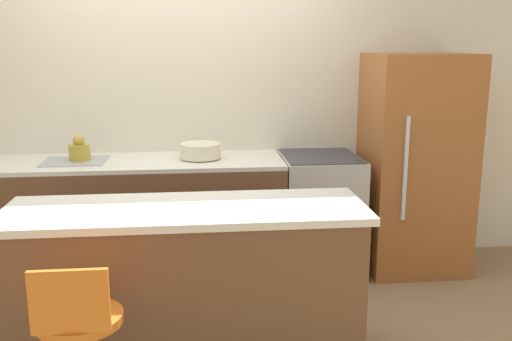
# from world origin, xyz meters

# --- Properties ---
(ground_plane) EXTENTS (14.00, 14.00, 0.00)m
(ground_plane) POSITION_xyz_m (0.00, 0.00, 0.00)
(ground_plane) COLOR #8E704C
(wall_back) EXTENTS (8.00, 0.06, 2.60)m
(wall_back) POSITION_xyz_m (0.00, 0.70, 1.30)
(wall_back) COLOR beige
(wall_back) RESTS_ON ground_plane
(back_counter) EXTENTS (2.21, 0.65, 0.90)m
(back_counter) POSITION_xyz_m (-0.33, 0.34, 0.45)
(back_counter) COLOR brown
(back_counter) RESTS_ON ground_plane
(kitchen_island) EXTENTS (1.89, 0.61, 0.90)m
(kitchen_island) POSITION_xyz_m (0.09, -0.89, 0.45)
(kitchen_island) COLOR brown
(kitchen_island) RESTS_ON ground_plane
(oven_range) EXTENTS (0.58, 0.66, 0.90)m
(oven_range) POSITION_xyz_m (1.07, 0.34, 0.45)
(oven_range) COLOR #B7B2A8
(oven_range) RESTS_ON ground_plane
(refrigerator) EXTENTS (0.74, 0.68, 1.65)m
(refrigerator) POSITION_xyz_m (1.81, 0.34, 0.83)
(refrigerator) COLOR #995628
(refrigerator) RESTS_ON ground_plane
(kettle) EXTENTS (0.15, 0.15, 0.18)m
(kettle) POSITION_xyz_m (-0.68, 0.36, 0.98)
(kettle) COLOR #B29333
(kettle) RESTS_ON back_counter
(mixing_bowl) EXTENTS (0.30, 0.30, 0.11)m
(mixing_bowl) POSITION_xyz_m (0.18, 0.36, 0.96)
(mixing_bowl) COLOR beige
(mixing_bowl) RESTS_ON back_counter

